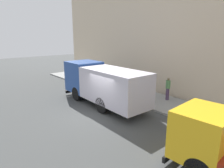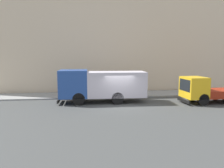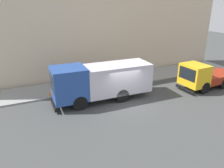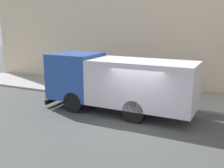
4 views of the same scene
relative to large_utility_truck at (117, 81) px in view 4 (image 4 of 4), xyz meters
The scene contains 8 objects.
ground 2.52m from the large_utility_truck, 131.12° to the right, with size 80.00×80.00×0.00m, color #3F4241.
sidewalk 4.07m from the large_utility_truck, 22.60° to the right, with size 3.46×30.00×0.13m, color gray.
large_utility_truck is the anchor object (origin of this frame).
pedestrian_walking 2.78m from the large_utility_truck, ahead, with size 0.52×0.52×1.65m.
pedestrian_standing 5.04m from the large_utility_truck, 32.93° to the right, with size 0.46×0.46×1.71m.
pedestrian_third 2.80m from the large_utility_truck, 33.62° to the right, with size 0.49×0.49×1.66m.
traffic_cone_orange 4.33m from the large_utility_truck, 57.54° to the left, with size 0.45×0.45×0.64m, color orange.
street_sign_post 2.26m from the large_utility_truck, 11.90° to the left, with size 0.44×0.08×2.38m.
Camera 4 is at (-10.80, -3.89, 4.50)m, focal length 42.99 mm.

